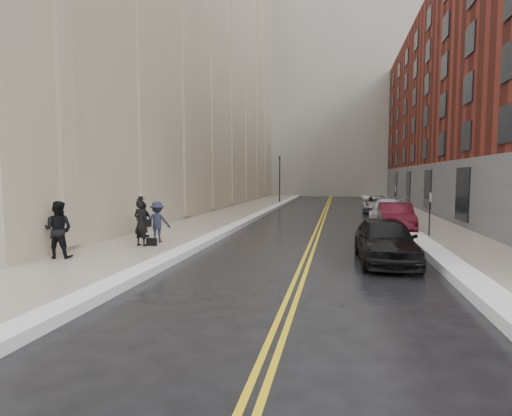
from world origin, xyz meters
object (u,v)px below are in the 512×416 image
at_px(pedestrian_b, 157,222).
at_px(pedestrian_main, 141,223).
at_px(car_maroon, 395,217).
at_px(pedestrian_c, 144,220).
at_px(pedestrian_a, 58,230).
at_px(car_silver_near, 389,210).
at_px(car_black, 385,240).
at_px(car_silver_far, 377,204).

bearing_deg(pedestrian_b, pedestrian_main, 64.73).
xyz_separation_m(car_maroon, pedestrian_c, (-11.99, -5.53, 0.17)).
xyz_separation_m(pedestrian_a, pedestrian_b, (1.89, 3.84, -0.12)).
xyz_separation_m(car_maroon, car_silver_near, (0.15, 4.37, 0.01)).
bearing_deg(pedestrian_b, pedestrian_a, 51.32).
bearing_deg(pedestrian_c, pedestrian_b, 154.54).
bearing_deg(car_black, car_maroon, 78.07).
xyz_separation_m(car_black, pedestrian_c, (-10.55, 2.80, 0.16)).
distance_m(car_silver_near, pedestrian_c, 15.66).
bearing_deg(car_silver_near, car_silver_far, 97.61).
height_order(car_maroon, car_silver_far, car_maroon).
xyz_separation_m(car_maroon, pedestrian_a, (-12.63, -10.56, 0.37)).
xyz_separation_m(car_black, car_maroon, (1.44, 8.33, -0.02)).
distance_m(car_silver_near, pedestrian_a, 19.65).
bearing_deg(car_silver_near, pedestrian_b, -126.88).
xyz_separation_m(car_black, pedestrian_a, (-11.19, -2.23, 0.35)).
distance_m(car_black, car_silver_near, 12.79).
relative_size(car_maroon, pedestrian_a, 2.38).
relative_size(car_black, pedestrian_b, 2.66).
relative_size(pedestrian_main, pedestrian_c, 1.19).
distance_m(car_maroon, pedestrian_a, 16.46).
bearing_deg(car_silver_far, pedestrian_c, -119.29).
height_order(car_black, pedestrian_c, pedestrian_c).
xyz_separation_m(car_silver_near, pedestrian_b, (-10.89, -11.09, 0.24)).
distance_m(car_maroon, car_silver_near, 4.37).
bearing_deg(pedestrian_a, pedestrian_main, -130.36).
xyz_separation_m(car_maroon, pedestrian_b, (-10.74, -6.72, 0.25)).
bearing_deg(pedestrian_b, car_black, 157.67).
height_order(pedestrian_a, pedestrian_b, pedestrian_a).
bearing_deg(car_maroon, car_black, -98.64).
distance_m(car_silver_far, pedestrian_b, 21.70).
distance_m(car_black, pedestrian_c, 10.91).
bearing_deg(pedestrian_main, pedestrian_a, 74.74).
bearing_deg(car_black, pedestrian_main, 174.33).
bearing_deg(car_silver_far, pedestrian_a, -114.13).
xyz_separation_m(pedestrian_main, pedestrian_a, (-1.66, -2.82, 0.05)).
bearing_deg(car_black, pedestrian_c, 163.01).
bearing_deg(pedestrian_a, pedestrian_b, -126.14).
bearing_deg(car_maroon, pedestrian_c, -154.08).
bearing_deg(car_silver_near, pedestrian_main, -124.98).
xyz_separation_m(car_silver_near, car_silver_far, (0.00, 7.67, -0.11)).
xyz_separation_m(car_maroon, car_silver_far, (0.15, 12.04, -0.10)).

